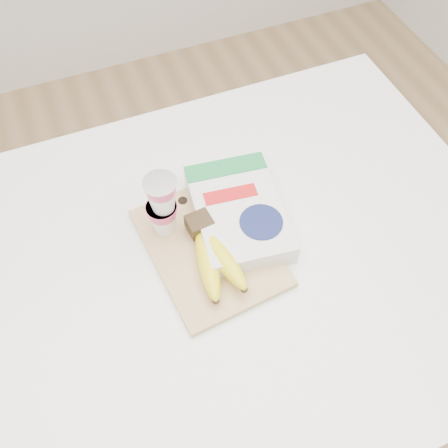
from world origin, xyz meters
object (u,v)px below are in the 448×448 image
at_px(yogurt_stack, 162,205).
at_px(cereal_box, 238,213).
at_px(cutting_board, 209,247).
at_px(bananas, 213,255).
at_px(table, 197,360).

height_order(yogurt_stack, cereal_box, yogurt_stack).
relative_size(cutting_board, cereal_box, 1.12).
bearing_deg(bananas, table, 172.60).
bearing_deg(yogurt_stack, bananas, -60.62).
xyz_separation_m(cutting_board, bananas, (-0.01, -0.04, 0.03)).
bearing_deg(yogurt_stack, cutting_board, -46.68).
bearing_deg(yogurt_stack, table, -87.37).
xyz_separation_m(bananas, cereal_box, (0.09, 0.08, -0.01)).
distance_m(table, cutting_board, 0.52).
bearing_deg(bananas, cereal_box, 42.22).
bearing_deg(table, bananas, -7.40).
height_order(table, yogurt_stack, yogurt_stack).
height_order(cutting_board, cereal_box, cereal_box).
xyz_separation_m(table, cutting_board, (0.06, 0.03, 0.52)).
bearing_deg(cereal_box, cutting_board, -145.07).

